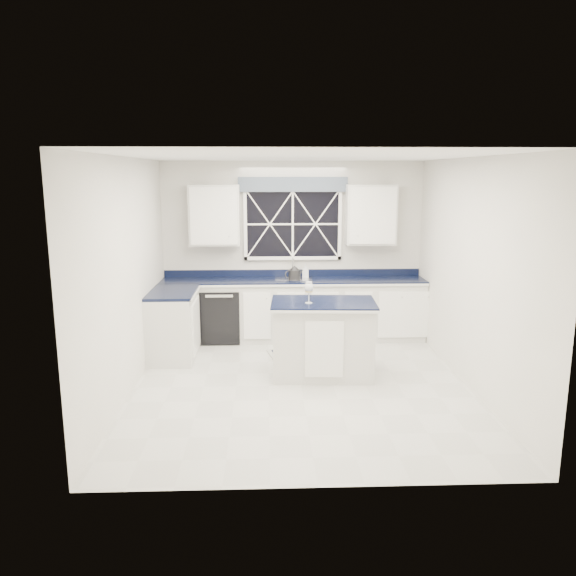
{
  "coord_description": "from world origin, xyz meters",
  "views": [
    {
      "loc": [
        -0.41,
        -6.39,
        2.52
      ],
      "look_at": [
        -0.14,
        0.4,
        1.12
      ],
      "focal_mm": 35.0,
      "sensor_mm": 36.0,
      "label": 1
    }
  ],
  "objects_px": {
    "island": "(323,338)",
    "soap_bottle": "(305,270)",
    "wine_glass": "(309,288)",
    "dishwasher": "(221,314)",
    "faucet": "(293,267)",
    "kettle": "(294,273)"
  },
  "relations": [
    {
      "from": "dishwasher",
      "to": "wine_glass",
      "type": "relative_size",
      "value": 3.08
    },
    {
      "from": "dishwasher",
      "to": "soap_bottle",
      "type": "relative_size",
      "value": 3.9
    },
    {
      "from": "island",
      "to": "soap_bottle",
      "type": "height_order",
      "value": "soap_bottle"
    },
    {
      "from": "faucet",
      "to": "kettle",
      "type": "distance_m",
      "value": 0.23
    },
    {
      "from": "dishwasher",
      "to": "soap_bottle",
      "type": "height_order",
      "value": "soap_bottle"
    },
    {
      "from": "wine_glass",
      "to": "soap_bottle",
      "type": "relative_size",
      "value": 1.26
    },
    {
      "from": "soap_bottle",
      "to": "wine_glass",
      "type": "bearing_deg",
      "value": -92.7
    },
    {
      "from": "island",
      "to": "dishwasher",
      "type": "bearing_deg",
      "value": 134.2
    },
    {
      "from": "island",
      "to": "wine_glass",
      "type": "bearing_deg",
      "value": -153.08
    },
    {
      "from": "kettle",
      "to": "wine_glass",
      "type": "xyz_separation_m",
      "value": [
        0.1,
        -1.66,
        0.1
      ]
    },
    {
      "from": "dishwasher",
      "to": "faucet",
      "type": "relative_size",
      "value": 2.72
    },
    {
      "from": "wine_glass",
      "to": "soap_bottle",
      "type": "height_order",
      "value": "wine_glass"
    },
    {
      "from": "dishwasher",
      "to": "soap_bottle",
      "type": "xyz_separation_m",
      "value": [
        1.29,
        0.16,
        0.64
      ]
    },
    {
      "from": "dishwasher",
      "to": "faucet",
      "type": "distance_m",
      "value": 1.31
    },
    {
      "from": "soap_bottle",
      "to": "faucet",
      "type": "bearing_deg",
      "value": 169.61
    },
    {
      "from": "island",
      "to": "wine_glass",
      "type": "xyz_separation_m",
      "value": [
        -0.19,
        -0.08,
        0.66
      ]
    },
    {
      "from": "island",
      "to": "soap_bottle",
      "type": "xyz_separation_m",
      "value": [
        -0.1,
        1.76,
        0.56
      ]
    },
    {
      "from": "dishwasher",
      "to": "soap_bottle",
      "type": "bearing_deg",
      "value": 7.01
    },
    {
      "from": "soap_bottle",
      "to": "island",
      "type": "bearing_deg",
      "value": -86.73
    },
    {
      "from": "faucet",
      "to": "soap_bottle",
      "type": "height_order",
      "value": "faucet"
    },
    {
      "from": "faucet",
      "to": "island",
      "type": "relative_size",
      "value": 0.23
    },
    {
      "from": "island",
      "to": "kettle",
      "type": "distance_m",
      "value": 1.69
    }
  ]
}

